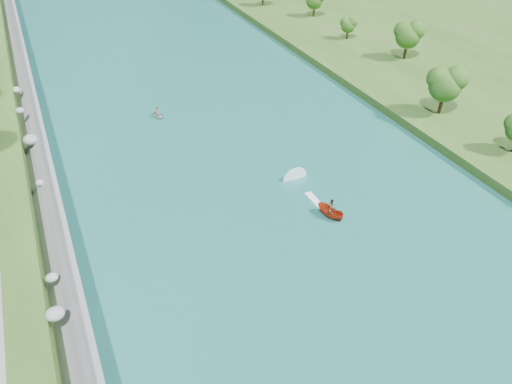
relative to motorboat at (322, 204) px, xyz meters
name	(u,v)px	position (x,y,z in m)	size (l,w,h in m)	color
ground	(337,283)	(-5.09, -11.64, -0.72)	(260.00, 260.00, 0.00)	#2D5119
river_water	(257,183)	(-5.09, 8.36, -0.67)	(55.00, 240.00, 0.10)	#175854
riprap_bank	(51,226)	(-30.95, 8.02, 1.11)	(4.11, 236.00, 4.31)	slate
trees_east	(473,85)	(34.33, 11.68, 4.73)	(17.27, 135.96, 9.14)	#144813
motorboat	(322,204)	(0.00, 0.00, 0.00)	(3.60, 18.79, 2.04)	#A9270D
raft	(158,115)	(-11.87, 32.42, -0.23)	(2.65, 3.36, 1.70)	#919398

